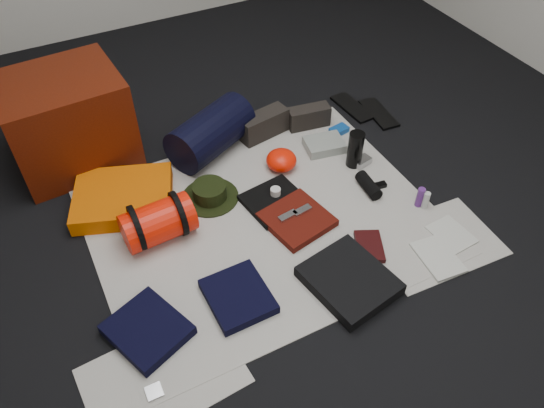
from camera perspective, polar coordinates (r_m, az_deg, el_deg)
name	(u,v)px	position (r m, az deg, el deg)	size (l,w,h in m)	color
floor	(263,222)	(2.59, -0.96, -1.92)	(4.50, 4.50, 0.02)	black
newspaper_mat	(263,220)	(2.58, -0.97, -1.72)	(1.60, 1.30, 0.01)	silver
newspaper_sheet_front_left	(163,376)	(2.15, -11.65, -17.64)	(0.58, 0.40, 0.00)	silver
newspaper_sheet_front_right	(435,243)	(2.60, 17.12, -4.04)	(0.58, 0.40, 0.00)	silver
red_cabinet	(67,121)	(2.97, -21.15, 8.30)	(0.59, 0.49, 0.49)	#521406
sleeping_pad	(123,198)	(2.73, -15.69, 0.67)	(0.47, 0.39, 0.09)	#E05E02
stuff_sack	(158,222)	(2.49, -12.14, -1.95)	(0.19, 0.19, 0.32)	#F11804
sack_strap_left	(137,228)	(2.47, -14.36, -2.51)	(0.22, 0.22, 0.03)	black
sack_strap_right	(178,213)	(2.50, -10.04, -1.00)	(0.22, 0.22, 0.03)	black
navy_duffel	(211,133)	(2.91, -6.60, 7.65)	(0.25, 0.25, 0.48)	black
boonie_brim	(210,197)	(2.70, -6.66, 0.75)	(0.29, 0.29, 0.01)	black
boonie_crown	(210,191)	(2.67, -6.73, 1.39)	(0.17, 0.17, 0.07)	black
hiking_boot_left	(264,124)	(3.03, -0.91, 8.55)	(0.29, 0.11, 0.14)	black
hiking_boot_right	(309,117)	(3.12, 3.96, 9.33)	(0.24, 0.09, 0.12)	black
flip_flop_left	(352,107)	(3.32, 8.64, 10.23)	(0.11, 0.31, 0.02)	black
flip_flop_right	(379,113)	(3.30, 11.40, 9.53)	(0.11, 0.31, 0.02)	black
trousers_navy_a	(148,330)	(2.24, -13.24, -13.01)	(0.26, 0.30, 0.05)	black
trousers_navy_b	(238,296)	(2.27, -3.66, -9.87)	(0.25, 0.29, 0.04)	black
trousers_charcoal	(349,280)	(2.33, 8.29, -8.10)	(0.32, 0.36, 0.06)	black
black_tshirt	(275,201)	(2.65, 0.29, 0.32)	(0.28, 0.26, 0.03)	black
red_shirt	(297,219)	(2.56, 2.69, -1.67)	(0.29, 0.29, 0.04)	#4C0F08
orange_stuff_sack	(281,160)	(2.82, 1.01, 4.74)	(0.16, 0.16, 0.11)	#F11804
first_aid_pouch	(324,145)	(2.98, 5.63, 6.37)	(0.21, 0.16, 0.05)	gray
water_bottle	(355,149)	(2.84, 8.94, 5.82)	(0.08, 0.08, 0.21)	black
speaker	(369,185)	(2.75, 10.35, 1.99)	(0.07, 0.07, 0.17)	black
compact_camera	(362,162)	(2.90, 9.65, 4.50)	(0.10, 0.06, 0.04)	#AAAAAF
cyan_case	(339,130)	(3.11, 7.22, 7.90)	(0.10, 0.07, 0.03)	#0F4492
toiletry_purple	(420,197)	(2.71, 15.64, 0.71)	(0.04, 0.04, 0.11)	#542474
toiletry_clear	(426,200)	(2.71, 16.21, 0.38)	(0.03, 0.03, 0.10)	#B1B6B1
paperback_book	(369,246)	(2.49, 10.42, -4.51)	(0.12, 0.18, 0.03)	black
map_booklet	(438,257)	(2.53, 17.42, -5.50)	(0.16, 0.23, 0.01)	#B7B8AF
map_printout	(452,234)	(2.65, 18.75, -3.10)	(0.16, 0.20, 0.01)	#B7B8AF
sunglasses	(378,186)	(2.79, 11.32, 1.94)	(0.09, 0.04, 0.02)	black
key_cluster	(154,392)	(2.12, -12.56, -19.10)	(0.06, 0.06, 0.01)	#AAAAAF
tape_roll	(276,192)	(2.65, 0.38, 1.35)	(0.05, 0.05, 0.04)	silver
energy_bar_a	(288,216)	(2.53, 1.70, -1.27)	(0.10, 0.04, 0.01)	#AAAAAF
energy_bar_b	(302,210)	(2.56, 3.27, -0.68)	(0.10, 0.04, 0.01)	#AAAAAF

